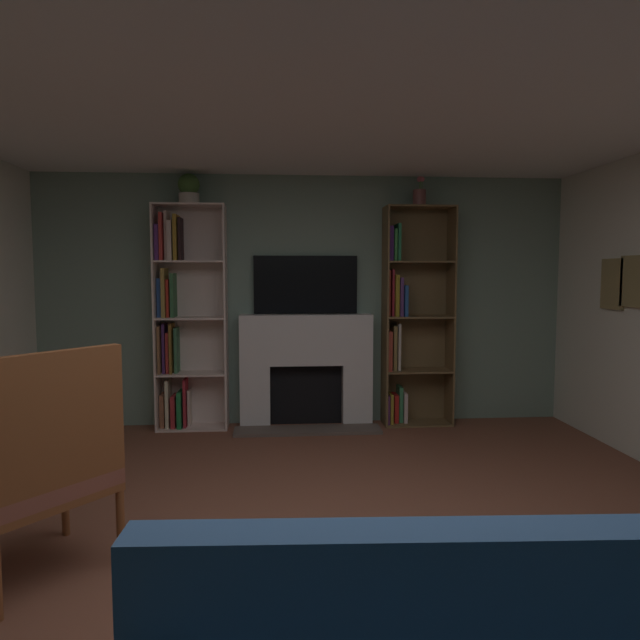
# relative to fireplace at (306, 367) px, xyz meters

# --- Properties ---
(ground_plane) EXTENTS (7.64, 7.64, 0.00)m
(ground_plane) POSITION_rel_fireplace_xyz_m (0.00, -3.07, -0.60)
(ground_plane) COLOR brown
(wall_back_accent) EXTENTS (5.46, 0.06, 2.52)m
(wall_back_accent) POSITION_rel_fireplace_xyz_m (0.00, 0.15, 0.66)
(wall_back_accent) COLOR gray
(wall_back_accent) RESTS_ON ground_plane
(ceiling) EXTENTS (5.46, 6.49, 0.06)m
(ceiling) POSITION_rel_fireplace_xyz_m (0.00, -3.07, 1.95)
(ceiling) COLOR white
(ceiling) RESTS_ON wall_back_accent
(fireplace) EXTENTS (1.43, 0.53, 1.13)m
(fireplace) POSITION_rel_fireplace_xyz_m (0.00, 0.00, 0.00)
(fireplace) COLOR white
(fireplace) RESTS_ON ground_plane
(tv) EXTENTS (1.05, 0.06, 0.58)m
(tv) POSITION_rel_fireplace_xyz_m (0.00, 0.09, 0.83)
(tv) COLOR black
(tv) RESTS_ON fireplace
(bookshelf_left) EXTENTS (0.69, 0.30, 2.20)m
(bookshelf_left) POSITION_rel_fireplace_xyz_m (-1.23, 0.01, 0.49)
(bookshelf_left) COLOR silver
(bookshelf_left) RESTS_ON ground_plane
(bookshelf_right) EXTENTS (0.69, 0.32, 2.20)m
(bookshelf_right) POSITION_rel_fireplace_xyz_m (1.04, 0.00, 0.47)
(bookshelf_right) COLOR brown
(bookshelf_right) RESTS_ON ground_plane
(potted_plant) EXTENTS (0.21, 0.21, 0.29)m
(potted_plant) POSITION_rel_fireplace_xyz_m (-1.13, -0.03, 1.75)
(potted_plant) COLOR beige
(potted_plant) RESTS_ON bookshelf_left
(vase_with_flowers) EXTENTS (0.13, 0.13, 0.29)m
(vase_with_flowers) POSITION_rel_fireplace_xyz_m (1.13, -0.04, 1.72)
(vase_with_flowers) COLOR brown
(vase_with_flowers) RESTS_ON bookshelf_right
(armchair) EXTENTS (0.88, 0.89, 1.17)m
(armchair) POSITION_rel_fireplace_xyz_m (-1.47, -2.79, -0.02)
(armchair) COLOR brown
(armchair) RESTS_ON ground_plane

